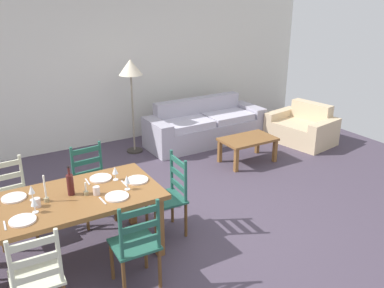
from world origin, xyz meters
name	(u,v)px	position (x,y,z in m)	size (l,w,h in m)	color
ground_plane	(172,225)	(0.00, 0.00, -0.01)	(9.60, 9.60, 0.02)	#463C4B
wall_far	(83,72)	(0.00, 3.30, 1.35)	(9.60, 0.16, 2.70)	silver
dining_table	(67,206)	(-1.24, -0.09, 0.66)	(1.90, 0.96, 0.75)	brown
dining_chair_near_left	(37,278)	(-1.70, -0.85, 0.48)	(0.43, 0.41, 0.96)	beige
dining_chair_near_right	(136,244)	(-0.80, -0.82, 0.48)	(0.43, 0.41, 0.96)	#235948
dining_chair_far_left	(11,201)	(-1.69, 0.68, 0.48)	(0.44, 0.43, 0.96)	beige
dining_chair_far_right	(92,184)	(-0.76, 0.65, 0.48)	(0.45, 0.43, 0.96)	#245D4C
dining_chair_head_east	(170,196)	(-0.08, -0.12, 0.48)	(0.42, 0.44, 0.96)	#215849
dinner_plate_near_left	(23,220)	(-1.69, -0.34, 0.76)	(0.24, 0.24, 0.02)	white
fork_near_left	(5,226)	(-1.84, -0.34, 0.75)	(0.02, 0.17, 0.01)	silver
dinner_plate_near_right	(117,197)	(-0.79, -0.34, 0.76)	(0.24, 0.24, 0.02)	white
fork_near_right	(103,201)	(-0.94, -0.34, 0.75)	(0.02, 0.17, 0.01)	silver
dinner_plate_far_left	(14,198)	(-1.69, 0.16, 0.76)	(0.24, 0.24, 0.02)	white
dinner_plate_far_right	(101,178)	(-0.79, 0.16, 0.76)	(0.24, 0.24, 0.02)	white
fork_far_right	(87,182)	(-0.94, 0.16, 0.75)	(0.02, 0.17, 0.01)	silver
dinner_plate_head_east	(137,180)	(-0.46, -0.09, 0.76)	(0.24, 0.24, 0.02)	white
fork_head_east	(124,184)	(-0.61, -0.09, 0.75)	(0.02, 0.17, 0.01)	silver
wine_bottle	(70,184)	(-1.17, -0.05, 0.87)	(0.07, 0.07, 0.32)	#471919
wine_glass_near_left	(34,202)	(-1.56, -0.24, 0.86)	(0.06, 0.06, 0.16)	white
wine_glass_near_right	(127,180)	(-0.63, -0.23, 0.86)	(0.06, 0.06, 0.16)	white
wine_glass_far_left	(31,190)	(-1.53, 0.03, 0.86)	(0.06, 0.06, 0.16)	white
wine_glass_far_right	(115,171)	(-0.66, 0.05, 0.86)	(0.06, 0.06, 0.16)	white
coffee_cup_primary	(96,191)	(-0.95, -0.18, 0.80)	(0.07, 0.07, 0.09)	beige
coffee_cup_secondary	(37,203)	(-1.52, -0.13, 0.80)	(0.07, 0.07, 0.09)	beige
candle_tall	(46,194)	(-1.42, -0.07, 0.83)	(0.05, 0.05, 0.28)	#998C66
candle_short	(86,192)	(-1.04, -0.13, 0.79)	(0.05, 0.05, 0.14)	#998C66
couch	(204,127)	(1.93, 2.33, 0.29)	(2.29, 0.83, 0.80)	#AAA5B4
coffee_table	(248,142)	(2.02, 1.11, 0.36)	(0.90, 0.56, 0.42)	brown
armchair_upholstered	(303,129)	(3.55, 1.37, 0.25)	(0.99, 1.28, 0.72)	beige
standing_lamp	(131,73)	(0.58, 2.51, 1.41)	(0.40, 0.40, 1.64)	#332D28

